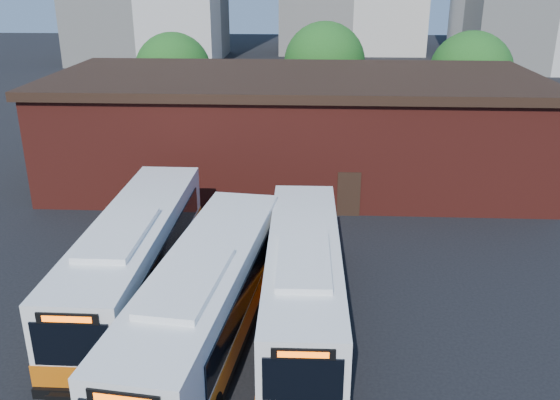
{
  "coord_description": "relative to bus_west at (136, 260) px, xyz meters",
  "views": [
    {
      "loc": [
        0.92,
        -14.98,
        12.03
      ],
      "look_at": [
        -0.2,
        6.63,
        3.65
      ],
      "focal_mm": 38.0,
      "sensor_mm": 36.0,
      "label": 1
    }
  ],
  "objects": [
    {
      "name": "ground",
      "position": [
        5.7,
        -5.13,
        -1.62
      ],
      "size": [
        220.0,
        220.0,
        0.0
      ],
      "primitive_type": "plane",
      "color": "black"
    },
    {
      "name": "bus_west",
      "position": [
        0.0,
        0.0,
        0.0
      ],
      "size": [
        2.83,
        13.17,
        3.58
      ],
      "rotation": [
        0.0,
        0.0,
        -0.01
      ],
      "color": "white",
      "rests_on": "ground"
    },
    {
      "name": "bus_midwest",
      "position": [
        3.25,
        -3.24,
        -0.01
      ],
      "size": [
        4.18,
        13.21,
        3.55
      ],
      "rotation": [
        0.0,
        0.0,
        -0.12
      ],
      "color": "white",
      "rests_on": "ground"
    },
    {
      "name": "bus_mideast",
      "position": [
        6.48,
        -1.41,
        -0.09
      ],
      "size": [
        2.73,
        12.42,
        3.37
      ],
      "rotation": [
        0.0,
        0.0,
        0.01
      ],
      "color": "white",
      "rests_on": "ground"
    },
    {
      "name": "depot_building",
      "position": [
        5.7,
        14.87,
        1.63
      ],
      "size": [
        28.6,
        12.6,
        6.4
      ],
      "color": "maroon",
      "rests_on": "ground"
    },
    {
      "name": "tree_west",
      "position": [
        -4.3,
        26.87,
        3.02
      ],
      "size": [
        6.0,
        6.0,
        7.65
      ],
      "color": "#382314",
      "rests_on": "ground"
    },
    {
      "name": "tree_mid",
      "position": [
        7.7,
        28.87,
        3.45
      ],
      "size": [
        6.56,
        6.56,
        8.36
      ],
      "color": "#382314",
      "rests_on": "ground"
    },
    {
      "name": "tree_east",
      "position": [
        18.7,
        25.87,
        3.21
      ],
      "size": [
        6.24,
        6.24,
        7.96
      ],
      "color": "#382314",
      "rests_on": "ground"
    }
  ]
}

